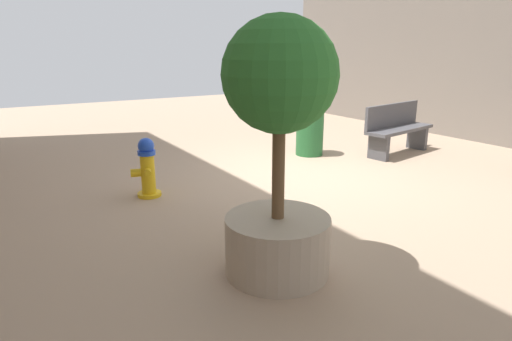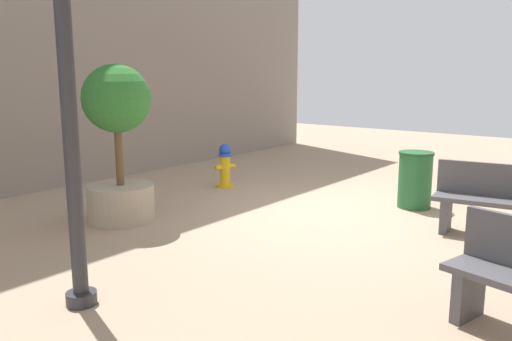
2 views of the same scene
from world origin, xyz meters
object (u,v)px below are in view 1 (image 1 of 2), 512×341
(bench_near, at_px, (397,128))
(fire_hydrant, at_px, (147,168))
(planter_tree, at_px, (279,139))
(trash_bin, at_px, (310,131))

(bench_near, bearing_deg, fire_hydrant, -1.08)
(bench_near, xyz_separation_m, planter_tree, (4.52, 2.54, 0.74))
(bench_near, relative_size, trash_bin, 1.93)
(planter_tree, relative_size, trash_bin, 2.50)
(fire_hydrant, xyz_separation_m, planter_tree, (-0.33, 2.63, 0.83))
(fire_hydrant, relative_size, bench_near, 0.47)
(planter_tree, distance_m, trash_bin, 4.59)
(trash_bin, bearing_deg, fire_hydrant, 11.86)
(fire_hydrant, distance_m, trash_bin, 3.45)
(bench_near, relative_size, planter_tree, 0.77)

